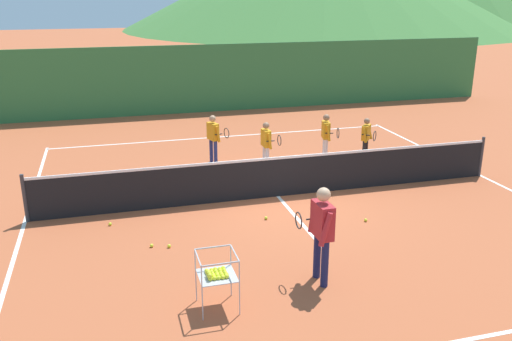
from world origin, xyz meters
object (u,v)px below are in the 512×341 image
(student_2, at_px, (326,133))
(instructor, at_px, (322,226))
(tennis_ball_6, at_px, (169,246))
(tennis_ball_3, at_px, (152,246))
(student_0, at_px, (214,135))
(ball_cart, at_px, (216,274))
(tennis_ball_0, at_px, (366,220))
(tennis_ball_4, at_px, (110,224))
(student_3, at_px, (366,135))
(student_1, at_px, (267,141))
(tennis_ball_1, at_px, (266,218))
(tennis_ball_7, at_px, (334,209))
(tennis_net, at_px, (278,176))

(student_2, bearing_deg, instructor, -113.21)
(instructor, relative_size, tennis_ball_6, 24.56)
(student_2, distance_m, tennis_ball_3, 6.80)
(instructor, distance_m, student_0, 6.92)
(instructor, height_order, tennis_ball_3, instructor)
(ball_cart, height_order, tennis_ball_0, ball_cart)
(student_0, height_order, tennis_ball_4, student_0)
(student_0, height_order, tennis_ball_3, student_0)
(student_3, bearing_deg, tennis_ball_3, -148.36)
(student_2, bearing_deg, tennis_ball_3, -141.34)
(student_1, relative_size, tennis_ball_4, 19.16)
(student_0, distance_m, tennis_ball_0, 5.42)
(tennis_ball_1, bearing_deg, tennis_ball_4, 170.00)
(tennis_ball_1, height_order, tennis_ball_4, same)
(tennis_ball_3, bearing_deg, tennis_ball_6, -19.01)
(instructor, distance_m, tennis_ball_3, 3.43)
(tennis_ball_0, bearing_deg, student_2, 78.99)
(tennis_ball_7, bearing_deg, tennis_ball_0, -60.89)
(tennis_ball_1, xyz_separation_m, tennis_ball_3, (-2.46, -0.67, 0.00))
(student_3, bearing_deg, instructor, -122.36)
(tennis_ball_6, bearing_deg, student_3, 33.69)
(tennis_ball_4, bearing_deg, tennis_ball_6, -51.99)
(student_2, xyz_separation_m, tennis_ball_6, (-4.95, -4.33, -0.77))
(tennis_net, xyz_separation_m, tennis_ball_7, (0.93, -1.17, -0.47))
(student_1, bearing_deg, student_2, 8.78)
(ball_cart, distance_m, tennis_ball_3, 2.54)
(tennis_net, relative_size, tennis_ball_3, 163.42)
(student_0, bearing_deg, tennis_ball_0, -65.06)
(student_2, xyz_separation_m, student_3, (1.09, -0.29, -0.07))
(tennis_ball_3, bearing_deg, tennis_net, 31.37)
(student_1, height_order, tennis_ball_6, student_1)
(student_2, distance_m, student_3, 1.13)
(student_1, bearing_deg, tennis_ball_7, -79.31)
(tennis_net, height_order, student_3, student_3)
(ball_cart, distance_m, tennis_ball_6, 2.36)
(student_3, bearing_deg, student_2, 164.96)
(tennis_net, relative_size, tennis_ball_7, 163.42)
(tennis_ball_4, bearing_deg, student_3, 20.73)
(student_2, bearing_deg, tennis_ball_1, -128.40)
(instructor, xyz_separation_m, tennis_ball_3, (-2.59, 2.04, -0.97))
(instructor, xyz_separation_m, student_0, (-0.40, 6.91, -0.18))
(student_3, height_order, tennis_ball_0, student_3)
(instructor, relative_size, student_3, 1.36)
(student_1, relative_size, student_2, 0.97)
(instructor, xyz_separation_m, tennis_ball_6, (-2.27, 1.93, -0.97))
(tennis_ball_3, distance_m, tennis_ball_7, 4.11)
(student_3, relative_size, tennis_ball_0, 18.11)
(tennis_ball_3, bearing_deg, tennis_ball_1, 15.27)
(ball_cart, bearing_deg, tennis_ball_6, 101.60)
(student_2, bearing_deg, student_0, 168.04)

